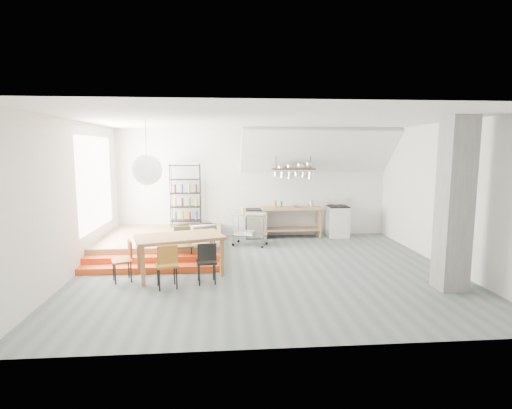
{
  "coord_description": "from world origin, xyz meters",
  "views": [
    {
      "loc": [
        -0.91,
        -8.4,
        2.59
      ],
      "look_at": [
        -0.15,
        0.8,
        1.33
      ],
      "focal_mm": 28.0,
      "sensor_mm": 36.0,
      "label": 1
    }
  ],
  "objects": [
    {
      "name": "rolling_cart",
      "position": [
        -0.2,
        2.25,
        0.57
      ],
      "size": [
        1.0,
        0.79,
        0.88
      ],
      "rotation": [
        0.0,
        0.0,
        -0.39
      ],
      "color": "silver",
      "rests_on": "ground"
    },
    {
      "name": "slope_ceiling",
      "position": [
        1.8,
        2.9,
        2.55
      ],
      "size": [
        4.4,
        1.44,
        1.32
      ],
      "primitive_type": "cube",
      "rotation": [
        -0.73,
        0.0,
        0.0
      ],
      "color": "white",
      "rests_on": "wall_back"
    },
    {
      "name": "microwave_shelf",
      "position": [
        -1.4,
        0.75,
        0.55
      ],
      "size": [
        0.6,
        0.4,
        0.16
      ],
      "color": "#97754B",
      "rests_on": "platform"
    },
    {
      "name": "wall_left",
      "position": [
        -4.0,
        0.0,
        1.6
      ],
      "size": [
        0.04,
        7.0,
        3.2
      ],
      "primitive_type": "cube",
      "color": "silver",
      "rests_on": "ground"
    },
    {
      "name": "bowl",
      "position": [
        1.22,
        3.1,
        0.94
      ],
      "size": [
        0.25,
        0.25,
        0.05
      ],
      "primitive_type": "imported",
      "rotation": [
        0.0,
        0.0,
        -0.21
      ],
      "color": "silver",
      "rests_on": "kitchen_counter"
    },
    {
      "name": "concrete_column",
      "position": [
        3.3,
        -1.5,
        1.6
      ],
      "size": [
        0.5,
        0.5,
        3.2
      ],
      "primitive_type": "cube",
      "color": "slate",
      "rests_on": "ground"
    },
    {
      "name": "chair_mustard",
      "position": [
        -1.97,
        -1.08,
        0.51
      ],
      "size": [
        0.48,
        0.48,
        0.86
      ],
      "rotation": [
        0.0,
        0.0,
        3.39
      ],
      "color": "#A6671C",
      "rests_on": "ground"
    },
    {
      "name": "wall_back",
      "position": [
        0.0,
        3.5,
        1.6
      ],
      "size": [
        8.0,
        0.04,
        3.2
      ],
      "primitive_type": "cube",
      "color": "silver",
      "rests_on": "ground"
    },
    {
      "name": "chair_black",
      "position": [
        -1.25,
        -0.85,
        0.49
      ],
      "size": [
        0.42,
        0.42,
        0.83
      ],
      "rotation": [
        0.0,
        0.0,
        3.26
      ],
      "color": "black",
      "rests_on": "ground"
    },
    {
      "name": "wire_shelving",
      "position": [
        -2.0,
        3.2,
        1.33
      ],
      "size": [
        0.88,
        0.38,
        1.8
      ],
      "color": "black",
      "rests_on": "platform"
    },
    {
      "name": "kitchen_counter",
      "position": [
        1.1,
        3.15,
        0.63
      ],
      "size": [
        1.8,
        0.6,
        0.91
      ],
      "color": "#97754B",
      "rests_on": "ground"
    },
    {
      "name": "dining_table",
      "position": [
        -1.83,
        -0.22,
        0.74
      ],
      "size": [
        1.96,
        1.45,
        0.83
      ],
      "rotation": [
        0.0,
        0.0,
        0.3
      ],
      "color": "#946135",
      "rests_on": "ground"
    },
    {
      "name": "chair_red",
      "position": [
        -2.87,
        -0.53,
        0.48
      ],
      "size": [
        0.48,
        0.48,
        0.81
      ],
      "rotation": [
        0.0,
        0.0,
        -1.2
      ],
      "color": "#9D3C16",
      "rests_on": "ground"
    },
    {
      "name": "pot_rack",
      "position": [
        1.13,
        2.92,
        1.98
      ],
      "size": [
        1.2,
        0.5,
        1.43
      ],
      "color": "#432B1B",
      "rests_on": "ceiling"
    },
    {
      "name": "ceiling",
      "position": [
        0.0,
        0.0,
        3.2
      ],
      "size": [
        8.0,
        7.0,
        0.02
      ],
      "primitive_type": "cube",
      "color": "white",
      "rests_on": "wall_back"
    },
    {
      "name": "floor",
      "position": [
        0.0,
        0.0,
        0.0
      ],
      "size": [
        8.0,
        8.0,
        0.0
      ],
      "primitive_type": "plane",
      "color": "slate",
      "rests_on": "ground"
    },
    {
      "name": "platform",
      "position": [
        -2.5,
        2.0,
        0.2
      ],
      "size": [
        3.0,
        3.0,
        0.4
      ],
      "primitive_type": "cube",
      "color": "#97754B",
      "rests_on": "ground"
    },
    {
      "name": "step_upper",
      "position": [
        -2.5,
        0.4,
        0.13
      ],
      "size": [
        3.0,
        0.35,
        0.27
      ],
      "primitive_type": "cube",
      "color": "#DB4D19",
      "rests_on": "ground"
    },
    {
      "name": "step_lower",
      "position": [
        -2.5,
        0.05,
        0.07
      ],
      "size": [
        3.0,
        0.35,
        0.13
      ],
      "primitive_type": "cube",
      "color": "#DB4D19",
      "rests_on": "ground"
    },
    {
      "name": "microwave",
      "position": [
        -1.4,
        0.75,
        0.72
      ],
      "size": [
        0.66,
        0.56,
        0.31
      ],
      "primitive_type": "imported",
      "rotation": [
        0.0,
        0.0,
        0.4
      ],
      "color": "beige",
      "rests_on": "microwave_shelf"
    },
    {
      "name": "chair_olive",
      "position": [
        -1.85,
        0.6,
        0.51
      ],
      "size": [
        0.48,
        0.48,
        0.85
      ],
      "rotation": [
        0.0,
        0.0,
        0.26
      ],
      "color": "olive",
      "rests_on": "ground"
    },
    {
      "name": "mini_fridge",
      "position": [
        0.0,
        3.2,
        0.43
      ],
      "size": [
        0.51,
        0.51,
        0.86
      ],
      "primitive_type": "cube",
      "color": "black",
      "rests_on": "ground"
    },
    {
      "name": "stove",
      "position": [
        2.5,
        3.16,
        0.48
      ],
      "size": [
        0.6,
        0.6,
        1.18
      ],
      "color": "white",
      "rests_on": "ground"
    },
    {
      "name": "window_pane",
      "position": [
        -3.98,
        1.5,
        1.8
      ],
      "size": [
        0.02,
        2.5,
        2.2
      ],
      "primitive_type": "cube",
      "color": "white",
      "rests_on": "wall_left"
    },
    {
      "name": "wall_right",
      "position": [
        4.0,
        0.0,
        1.6
      ],
      "size": [
        0.04,
        7.0,
        3.2
      ],
      "primitive_type": "cube",
      "color": "silver",
      "rests_on": "ground"
    },
    {
      "name": "paper_lantern",
      "position": [
        -2.4,
        -0.39,
        2.2
      ],
      "size": [
        0.6,
        0.6,
        0.6
      ],
      "primitive_type": "sphere",
      "color": "white",
      "rests_on": "ceiling"
    }
  ]
}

